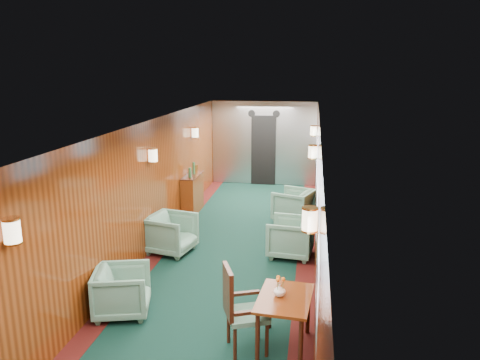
{
  "coord_description": "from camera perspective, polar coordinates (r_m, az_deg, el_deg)",
  "views": [
    {
      "loc": [
        1.41,
        -7.32,
        3.32
      ],
      "look_at": [
        0.0,
        1.55,
        1.15
      ],
      "focal_mm": 35.0,
      "sensor_mm": 36.0,
      "label": 1
    }
  ],
  "objects": [
    {
      "name": "armchair_left_near",
      "position": [
        6.77,
        -14.16,
        -13.0
      ],
      "size": [
        0.89,
        0.88,
        0.67
      ],
      "primitive_type": "imported",
      "rotation": [
        0.0,
        0.0,
        1.83
      ],
      "color": "#225042",
      "rests_on": "ground"
    },
    {
      "name": "armchair_right_near",
      "position": [
        8.49,
        6.13,
        -6.94
      ],
      "size": [
        0.86,
        0.84,
        0.71
      ],
      "primitive_type": "imported",
      "rotation": [
        0.0,
        0.0,
        -1.69
      ],
      "color": "#225042",
      "rests_on": "ground"
    },
    {
      "name": "windows_right",
      "position": [
        7.8,
        9.35,
        -0.47
      ],
      "size": [
        0.02,
        8.6,
        0.8
      ],
      "color": "silver",
      "rests_on": "ground"
    },
    {
      "name": "room",
      "position": [
        7.64,
        -1.82,
        0.84
      ],
      "size": [
        12.0,
        12.1,
        2.4
      ],
      "color": "black",
      "rests_on": "ground"
    },
    {
      "name": "dining_table",
      "position": [
        5.79,
        5.45,
        -14.94
      ],
      "size": [
        0.7,
        0.94,
        0.66
      ],
      "rotation": [
        0.0,
        0.0,
        -0.09
      ],
      "color": "#662B0D",
      "rests_on": "ground"
    },
    {
      "name": "flower_vase",
      "position": [
        5.73,
        4.84,
        -13.23
      ],
      "size": [
        0.17,
        0.17,
        0.15
      ],
      "primitive_type": "imported",
      "rotation": [
        0.0,
        0.0,
        -0.23
      ],
      "color": "silver",
      "rests_on": "dining_table"
    },
    {
      "name": "wall_sconces",
      "position": [
        8.15,
        -1.08,
        2.77
      ],
      "size": [
        2.97,
        7.97,
        0.25
      ],
      "color": "#FFEFC6",
      "rests_on": "ground"
    },
    {
      "name": "armchair_right_far",
      "position": [
        10.37,
        6.53,
        -3.09
      ],
      "size": [
        1.01,
        0.99,
        0.72
      ],
      "primitive_type": "imported",
      "rotation": [
        0.0,
        0.0,
        -1.92
      ],
      "color": "#225042",
      "rests_on": "ground"
    },
    {
      "name": "side_chair",
      "position": [
        5.69,
        -0.16,
        -15.11
      ],
      "size": [
        0.61,
        0.63,
        1.08
      ],
      "rotation": [
        0.0,
        0.0,
        0.38
      ],
      "color": "#225042",
      "rests_on": "ground"
    },
    {
      "name": "credenza",
      "position": [
        10.96,
        -5.82,
        -1.6
      ],
      "size": [
        0.32,
        1.01,
        1.18
      ],
      "color": "#662B0D",
      "rests_on": "ground"
    },
    {
      "name": "armchair_left_far",
      "position": [
        8.69,
        -8.38,
        -6.47
      ],
      "size": [
        0.94,
        0.92,
        0.72
      ],
      "primitive_type": "imported",
      "rotation": [
        0.0,
        0.0,
        1.35
      ],
      "color": "#225042",
      "rests_on": "ground"
    },
    {
      "name": "bulkhead",
      "position": [
        13.48,
        2.92,
        4.45
      ],
      "size": [
        2.98,
        0.17,
        2.39
      ],
      "color": "silver",
      "rests_on": "ground"
    }
  ]
}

